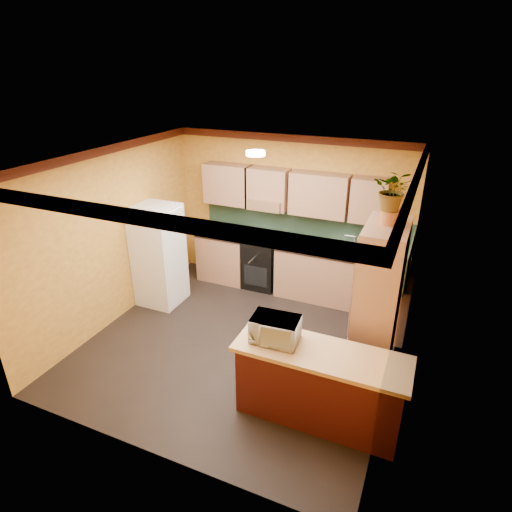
{
  "coord_description": "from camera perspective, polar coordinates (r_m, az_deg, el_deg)",
  "views": [
    {
      "loc": [
        2.27,
        -4.64,
        3.77
      ],
      "look_at": [
        0.07,
        0.45,
        1.24
      ],
      "focal_mm": 30.0,
      "sensor_mm": 36.0,
      "label": 1
    }
  ],
  "objects": [
    {
      "name": "pantry",
      "position": [
        5.45,
        15.85,
        -6.41
      ],
      "size": [
        0.48,
        0.9,
        2.1
      ],
      "primitive_type": "cube",
      "color": "#A47857",
      "rests_on": "ground"
    },
    {
      "name": "countertop_back",
      "position": [
        7.34,
        5.3,
        1.42
      ],
      "size": [
        3.65,
        0.62,
        0.04
      ],
      "primitive_type": "cube",
      "color": "black",
      "rests_on": "base_cabinets_back"
    },
    {
      "name": "breakfast_bar",
      "position": [
        5.06,
        8.33,
        -16.97
      ],
      "size": [
        1.8,
        0.55,
        0.88
      ],
      "primitive_type": "cube",
      "color": "#451012",
      "rests_on": "ground"
    },
    {
      "name": "sink",
      "position": [
        7.15,
        11.2,
        0.69
      ],
      "size": [
        0.48,
        0.4,
        0.03
      ],
      "primitive_type": "cube",
      "color": "silver",
      "rests_on": "countertop_back"
    },
    {
      "name": "base_cabinets_back",
      "position": [
        7.54,
        5.17,
        -1.8
      ],
      "size": [
        3.65,
        0.6,
        0.88
      ],
      "primitive_type": "cube",
      "color": "#A47857",
      "rests_on": "ground"
    },
    {
      "name": "countertop_right",
      "position": [
        6.46,
        16.72,
        -2.95
      ],
      "size": [
        0.62,
        0.8,
        0.04
      ],
      "primitive_type": "cube",
      "color": "black",
      "rests_on": "base_cabinets_right"
    },
    {
      "name": "kettle",
      "position": [
        7.43,
        1.36,
        2.62
      ],
      "size": [
        0.21,
        0.21,
        0.18
      ],
      "primitive_type": null,
      "rotation": [
        0.0,
        0.0,
        -0.28
      ],
      "color": "#B00E0B",
      "rests_on": "stove"
    },
    {
      "name": "room_shell",
      "position": [
        5.67,
        -1.15,
        7.28
      ],
      "size": [
        4.24,
        4.24,
        2.72
      ],
      "color": "black",
      "rests_on": "ground"
    },
    {
      "name": "microwave",
      "position": [
        4.79,
        2.56,
        -9.74
      ],
      "size": [
        0.55,
        0.39,
        0.29
      ],
      "primitive_type": "imported",
      "rotation": [
        0.0,
        0.0,
        0.07
      ],
      "color": "white",
      "rests_on": "bar_top"
    },
    {
      "name": "fridge",
      "position": [
        7.23,
        -12.83,
        0.08
      ],
      "size": [
        0.68,
        0.66,
        1.7
      ],
      "primitive_type": "cube",
      "color": "white",
      "rests_on": "ground"
    },
    {
      "name": "stove",
      "position": [
        7.72,
        0.78,
        -0.89
      ],
      "size": [
        0.58,
        0.58,
        0.91
      ],
      "primitive_type": "cube",
      "color": "black",
      "rests_on": "ground"
    },
    {
      "name": "fern_pot",
      "position": [
        5.04,
        17.41,
        4.99
      ],
      "size": [
        0.22,
        0.22,
        0.16
      ],
      "primitive_type": "cylinder",
      "color": "#AC5C29",
      "rests_on": "pantry"
    },
    {
      "name": "fern",
      "position": [
        4.95,
        17.86,
        8.38
      ],
      "size": [
        0.42,
        0.37,
        0.46
      ],
      "primitive_type": "imported",
      "rotation": [
        0.0,
        0.0,
        -0.02
      ],
      "color": "#A47857",
      "rests_on": "fern_pot"
    },
    {
      "name": "bar_top",
      "position": [
        4.76,
        8.68,
        -12.77
      ],
      "size": [
        1.9,
        0.65,
        0.05
      ],
      "primitive_type": "cube",
      "color": "tan",
      "rests_on": "breakfast_bar"
    },
    {
      "name": "base_cabinets_right",
      "position": [
        6.68,
        16.24,
        -6.46
      ],
      "size": [
        0.6,
        0.8,
        0.88
      ],
      "primitive_type": "cube",
      "color": "#A47857",
      "rests_on": "ground"
    }
  ]
}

